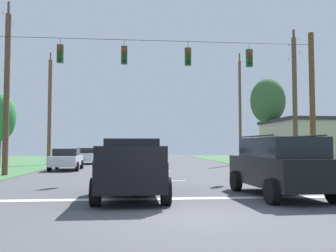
% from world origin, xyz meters
% --- Properties ---
extents(ground_plane, '(120.00, 120.00, 0.00)m').
position_xyz_m(ground_plane, '(0.00, 0.00, 0.00)').
color(ground_plane, '#47474C').
extents(stop_bar_stripe, '(14.69, 0.45, 0.01)m').
position_xyz_m(stop_bar_stripe, '(0.00, 2.87, 0.00)').
color(stop_bar_stripe, white).
rests_on(stop_bar_stripe, ground).
extents(lane_dash_0, '(2.50, 0.15, 0.01)m').
position_xyz_m(lane_dash_0, '(0.00, 8.87, 0.00)').
color(lane_dash_0, white).
rests_on(lane_dash_0, ground).
extents(lane_dash_1, '(2.50, 0.15, 0.01)m').
position_xyz_m(lane_dash_1, '(0.00, 15.73, 0.00)').
color(lane_dash_1, white).
rests_on(lane_dash_1, ground).
extents(lane_dash_2, '(2.50, 0.15, 0.01)m').
position_xyz_m(lane_dash_2, '(0.00, 22.98, 0.00)').
color(lane_dash_2, white).
rests_on(lane_dash_2, ground).
extents(lane_dash_3, '(2.50, 0.15, 0.01)m').
position_xyz_m(lane_dash_3, '(0.00, 31.42, 0.00)').
color(lane_dash_3, white).
rests_on(lane_dash_3, ground).
extents(lane_dash_4, '(2.50, 0.15, 0.01)m').
position_xyz_m(lane_dash_4, '(0.00, 36.55, 0.00)').
color(lane_dash_4, white).
rests_on(lane_dash_4, ground).
extents(overhead_signal_span, '(17.29, 0.31, 8.01)m').
position_xyz_m(overhead_signal_span, '(0.02, 10.23, 4.47)').
color(overhead_signal_span, brown).
rests_on(overhead_signal_span, ground).
extents(pickup_truck, '(2.29, 5.40, 1.95)m').
position_xyz_m(pickup_truck, '(-1.33, 3.52, 0.97)').
color(pickup_truck, black).
rests_on(pickup_truck, ground).
extents(suv_black, '(2.39, 4.89, 2.05)m').
position_xyz_m(suv_black, '(3.65, 3.03, 1.06)').
color(suv_black, black).
rests_on(suv_black, ground).
extents(distant_car_crossing_white, '(2.21, 4.40, 1.52)m').
position_xyz_m(distant_car_crossing_white, '(-5.76, 26.64, 0.79)').
color(distant_car_crossing_white, silver).
rests_on(distant_car_crossing_white, ground).
extents(distant_car_oncoming, '(2.13, 4.36, 1.52)m').
position_xyz_m(distant_car_oncoming, '(-6.03, 17.48, 0.79)').
color(distant_car_oncoming, silver).
rests_on(distant_car_oncoming, ground).
extents(utility_pole_mid_right, '(0.30, 1.78, 9.32)m').
position_xyz_m(utility_pole_mid_right, '(9.11, 13.65, 4.64)').
color(utility_pole_mid_right, brown).
rests_on(utility_pole_mid_right, ground).
extents(utility_pole_far_right, '(0.26, 1.96, 10.66)m').
position_xyz_m(utility_pole_far_right, '(8.82, 24.98, 5.17)').
color(utility_pole_far_right, brown).
rests_on(utility_pole_far_right, ground).
extents(utility_pole_mid_left, '(0.33, 1.91, 10.21)m').
position_xyz_m(utility_pole_mid_left, '(-8.67, 12.88, 4.87)').
color(utility_pole_mid_left, brown).
rests_on(utility_pole_mid_left, ground).
extents(utility_pole_far_left, '(0.34, 1.83, 10.27)m').
position_xyz_m(utility_pole_far_left, '(-8.95, 24.86, 4.92)').
color(utility_pole_far_left, brown).
rests_on(utility_pole_far_left, ground).
extents(tree_roadside_right, '(3.39, 3.39, 8.40)m').
position_xyz_m(tree_roadside_right, '(11.83, 25.65, 6.11)').
color(tree_roadside_right, brown).
rests_on(tree_roadside_right, ground).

